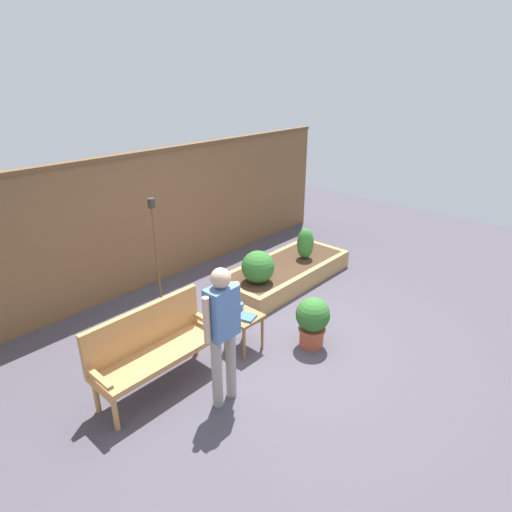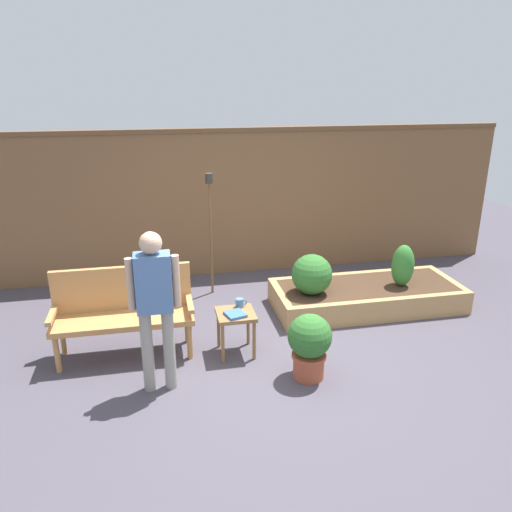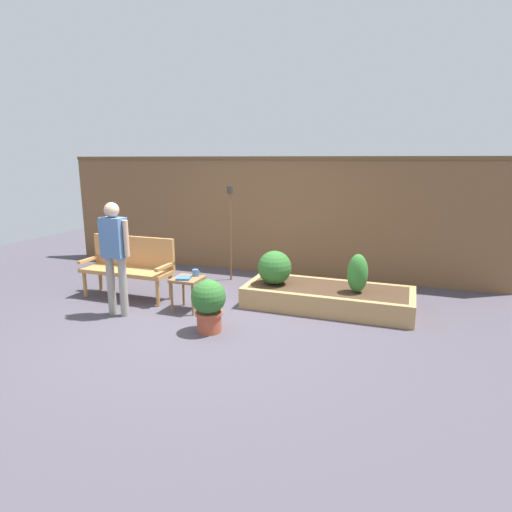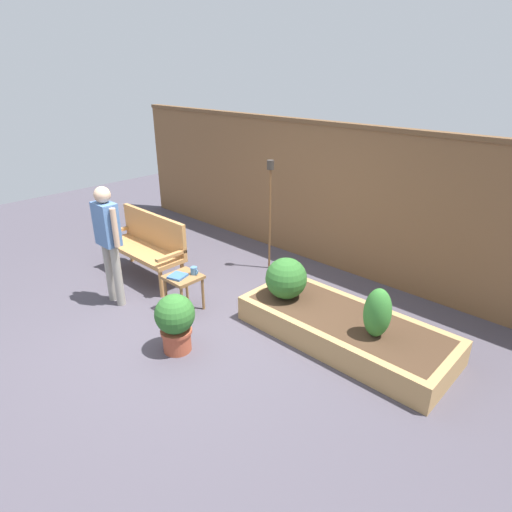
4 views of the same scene
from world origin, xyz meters
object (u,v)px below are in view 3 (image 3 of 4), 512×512
(book_on_table, at_px, (184,278))
(tiki_torch, at_px, (230,216))
(shrub_near_bench, at_px, (275,268))
(person_by_bench, at_px, (114,249))
(cup_on_table, at_px, (196,273))
(side_table, at_px, (187,283))
(potted_boxwood, at_px, (209,303))
(garden_bench, at_px, (130,262))
(shrub_far_corner, at_px, (358,273))

(book_on_table, relative_size, tiki_torch, 0.12)
(shrub_near_bench, height_order, person_by_bench, person_by_bench)
(cup_on_table, height_order, shrub_near_bench, shrub_near_bench)
(shrub_near_bench, bearing_deg, side_table, -146.08)
(potted_boxwood, bearing_deg, tiki_torch, 106.58)
(side_table, xyz_separation_m, tiki_torch, (-0.05, 1.67, 0.75))
(garden_bench, bearing_deg, tiki_torch, 51.77)
(shrub_near_bench, height_order, shrub_far_corner, shrub_far_corner)
(garden_bench, xyz_separation_m, shrub_near_bench, (2.22, 0.45, 0.00))
(book_on_table, bearing_deg, tiki_torch, 74.62)
(tiki_torch, relative_size, person_by_bench, 1.07)
(cup_on_table, bearing_deg, shrub_far_corner, 15.06)
(person_by_bench, bearing_deg, cup_on_table, 35.10)
(garden_bench, relative_size, tiki_torch, 0.87)
(cup_on_table, relative_size, shrub_near_bench, 0.25)
(book_on_table, bearing_deg, cup_on_table, 50.49)
(garden_bench, xyz_separation_m, book_on_table, (1.14, -0.34, -0.05))
(book_on_table, bearing_deg, side_table, 60.88)
(garden_bench, distance_m, shrub_near_bench, 2.26)
(garden_bench, relative_size, potted_boxwood, 2.15)
(garden_bench, distance_m, potted_boxwood, 1.99)
(shrub_far_corner, bearing_deg, cup_on_table, -164.94)
(side_table, relative_size, book_on_table, 2.42)
(cup_on_table, bearing_deg, person_by_bench, -144.90)
(potted_boxwood, xyz_separation_m, tiki_torch, (-0.68, 2.27, 0.76))
(side_table, relative_size, person_by_bench, 0.31)
(garden_bench, xyz_separation_m, cup_on_table, (1.22, -0.15, -0.02))
(shrub_far_corner, xyz_separation_m, tiki_torch, (-2.32, 0.96, 0.57))
(tiki_torch, bearing_deg, side_table, -88.25)
(shrub_far_corner, height_order, person_by_bench, person_by_bench)
(potted_boxwood, height_order, shrub_far_corner, shrub_far_corner)
(cup_on_table, distance_m, tiki_torch, 1.67)
(side_table, relative_size, shrub_near_bench, 0.96)
(shrub_far_corner, distance_m, person_by_bench, 3.33)
(garden_bench, relative_size, person_by_bench, 0.92)
(book_on_table, height_order, person_by_bench, person_by_bench)
(shrub_far_corner, bearing_deg, potted_boxwood, -141.26)
(tiki_torch, bearing_deg, potted_boxwood, -73.42)
(shrub_far_corner, height_order, tiki_torch, tiki_torch)
(book_on_table, height_order, potted_boxwood, potted_boxwood)
(potted_boxwood, bearing_deg, person_by_bench, 175.81)
(potted_boxwood, height_order, shrub_near_bench, shrub_near_bench)
(side_table, bearing_deg, tiki_torch, 91.75)
(cup_on_table, xyz_separation_m, person_by_bench, (-0.88, -0.62, 0.40))
(garden_bench, xyz_separation_m, side_table, (1.15, -0.27, -0.15))
(tiki_torch, bearing_deg, shrub_far_corner, -22.40)
(side_table, height_order, tiki_torch, tiki_torch)
(cup_on_table, distance_m, person_by_bench, 1.15)
(garden_bench, height_order, side_table, garden_bench)
(garden_bench, distance_m, book_on_table, 1.19)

